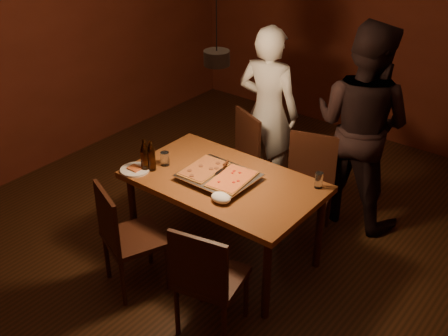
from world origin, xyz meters
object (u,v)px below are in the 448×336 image
Objects in this scene: plate_slice at (135,169)px; pendant_lamp at (217,56)px; chair_far_right at (309,177)px; chair_near_right at (206,273)px; chair_near_left at (123,230)px; dining_table at (224,187)px; diner_white at (268,112)px; beer_bottle_b at (151,156)px; diner_dark at (361,126)px; pizza_tray at (219,177)px; chair_far_left at (238,151)px; beer_bottle_a at (145,155)px.

pendant_lamp reaches higher than plate_slice.
chair_near_right is at bearing 76.57° from chair_far_right.
chair_near_left is at bearing -118.71° from pendant_lamp.
chair_near_right reaches higher than plate_slice.
dining_table is 0.85m from chair_near_left.
chair_far_right is at bearing 88.31° from chair_near_left.
diner_white is at bearing -45.69° from chair_far_right.
chair_near_left is 1.09× the size of chair_near_right.
pendant_lamp is at bearing 14.90° from beer_bottle_b.
pendant_lamp is at bearing 69.92° from diner_dark.
diner_dark reaches higher than chair_near_left.
pizza_tray is (-0.46, 0.71, 0.24)m from chair_near_right.
chair_near_right is (0.11, -1.52, 0.00)m from chair_far_right.
diner_dark is at bearing 70.29° from pizza_tray.
plate_slice is at bearing 146.51° from chair_near_left.
chair_far_left is at bearing 107.46° from chair_near_right.
diner_white is at bearing 110.61° from pizza_tray.
pizza_tray is 2.18× the size of beer_bottle_b.
chair_near_right is 1.45m from pendant_lamp.
pendant_lamp is at bearing -54.74° from pizza_tray.
beer_bottle_a is at bearing 137.34° from chair_near_left.
diner_white is (-0.34, 1.17, 0.05)m from pizza_tray.
chair_far_right is 1.48m from plate_slice.
plate_slice is at bearing 146.27° from chair_near_right.
beer_bottle_b is (-0.11, -1.00, 0.34)m from chair_far_left.
pizza_tray is at bearing -122.91° from dining_table.
beer_bottle_a is 1.15× the size of plate_slice.
diner_white is (0.18, 1.37, -0.05)m from beer_bottle_b.
chair_far_left is 0.33× the size of diner_white.
pendant_lamp is at bearing 52.10° from chair_far_right.
plate_slice is 0.14× the size of diner_white.
chair_far_right is at bearing 143.21° from diner_white.
diner_white reaches higher than pizza_tray.
plate_slice is (-0.64, -0.33, 0.08)m from dining_table.
chair_far_right is 1.52m from chair_near_right.
beer_bottle_b is at bearing 55.39° from diner_dark.
beer_bottle_b is at bearing 139.85° from chair_near_right.
chair_near_left is 2.03× the size of beer_bottle_a.
beer_bottle_b reaches higher than chair_far_right.
chair_far_right is 1.42m from beer_bottle_a.
chair_far_right is 2.09× the size of beer_bottle_b.
pizza_tray is 0.57m from beer_bottle_b.
pizza_tray is at bearing 25.49° from plate_slice.
diner_white is at bearing 7.69° from diner_dark.
beer_bottle_a is (-0.56, -0.23, 0.11)m from pizza_tray.
chair_near_left is at bearing 81.44° from diner_white.
pendant_lamp is at bearing 110.44° from chair_near_right.
chair_far_right is at bearing 69.74° from pendant_lamp.
chair_far_left is at bearing 27.03° from diner_dark.
pendant_lamp is (-0.53, -1.31, 0.85)m from diner_dark.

